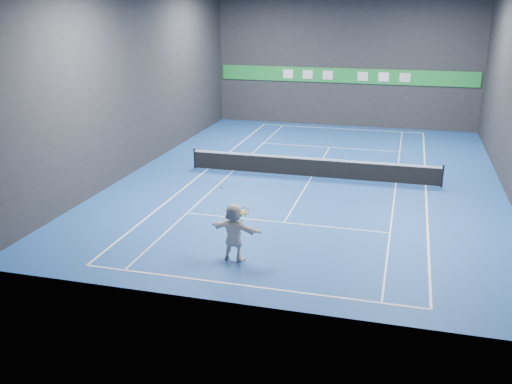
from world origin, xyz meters
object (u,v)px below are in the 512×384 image
(tennis_ball, at_px, (222,187))
(tennis_racket, at_px, (244,212))
(player, at_px, (234,232))
(tennis_net, at_px, (312,167))

(tennis_ball, xyz_separation_m, tennis_racket, (0.76, 0.04, -0.82))
(player, relative_size, tennis_ball, 28.60)
(tennis_ball, relative_size, tennis_racket, 0.12)
(player, bearing_deg, tennis_net, -85.53)
(player, height_order, tennis_ball, tennis_ball)
(tennis_racket, bearing_deg, player, -172.22)
(player, distance_m, tennis_racket, 0.80)
(player, distance_m, tennis_ball, 1.58)
(tennis_ball, height_order, tennis_racket, tennis_ball)
(tennis_ball, height_order, tennis_net, tennis_ball)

